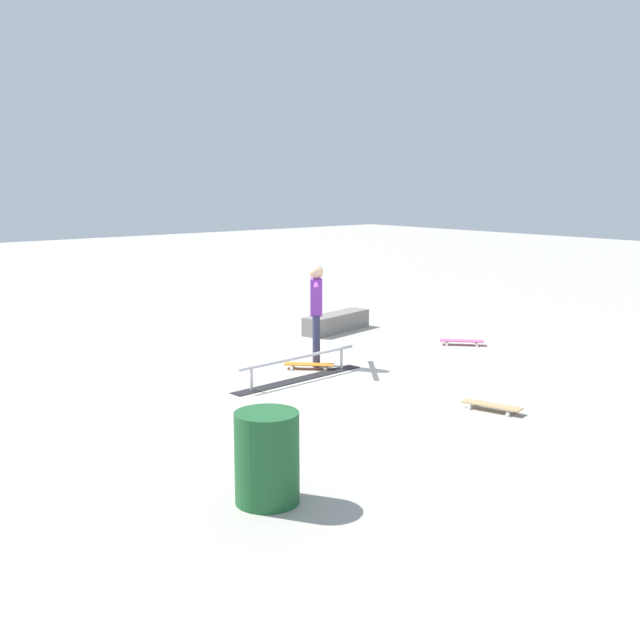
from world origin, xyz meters
TOP-DOWN VIEW (x-y plane):
  - ground_plane at (0.00, 0.00)m, footprint 60.00×60.00m
  - grind_rail at (0.19, -0.04)m, footprint 2.52×0.44m
  - skate_ledge at (-2.85, -2.63)m, footprint 1.75×0.75m
  - skater_main at (-0.61, -0.58)m, footprint 0.91×1.09m
  - skateboard_main at (-0.37, -0.47)m, footprint 0.70×0.72m
  - loose_skateboard_natural at (-0.74, 2.91)m, footprint 0.39×0.82m
  - loose_skateboard_pink at (-3.74, -0.11)m, footprint 0.68×0.73m
  - trash_bin at (3.33, 3.41)m, footprint 0.62×0.62m

SIDE VIEW (x-z plane):
  - ground_plane at x=0.00m, z-range 0.00..0.00m
  - skateboard_main at x=-0.37m, z-range 0.03..0.12m
  - loose_skateboard_natural at x=-0.74m, z-range 0.03..0.12m
  - loose_skateboard_pink at x=-3.74m, z-range 0.03..0.12m
  - grind_rail at x=0.19m, z-range -0.03..0.35m
  - skate_ledge at x=-2.85m, z-range 0.00..0.36m
  - trash_bin at x=3.33m, z-range 0.00..0.89m
  - skater_main at x=-0.61m, z-range 0.14..1.80m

